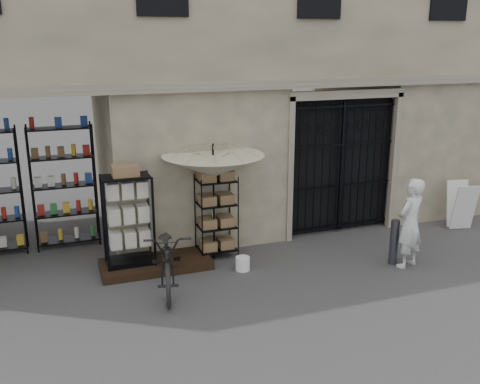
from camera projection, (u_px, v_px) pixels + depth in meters
name	position (u px, v px, depth m)	size (l,w,h in m)	color
ground	(311.00, 283.00, 9.27)	(80.00, 80.00, 0.00)	black
main_building	(234.00, 19.00, 11.65)	(14.00, 4.00, 9.00)	tan
shop_recess	(27.00, 183.00, 9.93)	(3.00, 1.70, 3.00)	black
shop_shelving	(27.00, 190.00, 10.43)	(2.70, 0.50, 2.50)	black
iron_gate	(338.00, 164.00, 11.49)	(2.50, 0.21, 3.00)	black
step_platform	(156.00, 264.00, 9.87)	(2.00, 0.90, 0.15)	black
display_cabinet	(129.00, 225.00, 9.53)	(0.85, 0.56, 1.78)	black
wire_rack	(216.00, 217.00, 10.23)	(0.84, 0.71, 1.62)	black
market_umbrella	(213.00, 160.00, 9.80)	(1.87, 1.90, 2.70)	black
white_bucket	(243.00, 264.00, 9.78)	(0.26, 0.26, 0.25)	white
bicycle	(169.00, 287.00, 9.13)	(0.74, 1.11, 2.12)	black
steel_bollard	(394.00, 242.00, 9.98)	(0.16, 0.16, 0.86)	#42444D
shopkeeper	(406.00, 266.00, 9.98)	(0.62, 1.69, 0.40)	silver
easel_sign	(461.00, 205.00, 11.82)	(0.61, 0.67, 1.04)	silver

